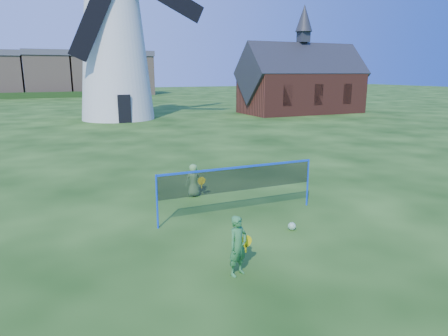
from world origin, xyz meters
TOP-DOWN VIEW (x-y plane):
  - ground at (0.00, 0.00)m, footprint 220.00×220.00m
  - windmill at (1.75, 28.48)m, footprint 15.34×6.60m
  - chapel at (20.86, 26.85)m, footprint 13.11×6.36m
  - badminton_net at (0.60, 0.33)m, footprint 5.05×0.05m
  - player_girl at (-1.00, -2.98)m, footprint 0.70×0.47m
  - player_boy at (0.03, 2.78)m, footprint 0.65×0.43m
  - play_ball at (1.47, -1.30)m, footprint 0.22×0.22m

SIDE VIEW (x-z plane):
  - ground at x=0.00m, z-range 0.00..0.00m
  - play_ball at x=1.47m, z-range 0.00..0.22m
  - player_boy at x=0.03m, z-range 0.00..1.16m
  - player_girl at x=-1.00m, z-range 0.00..1.33m
  - badminton_net at x=0.60m, z-range 0.36..1.91m
  - chapel at x=20.86m, z-range -2.42..8.66m
  - windmill at x=1.75m, z-range -3.26..17.15m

